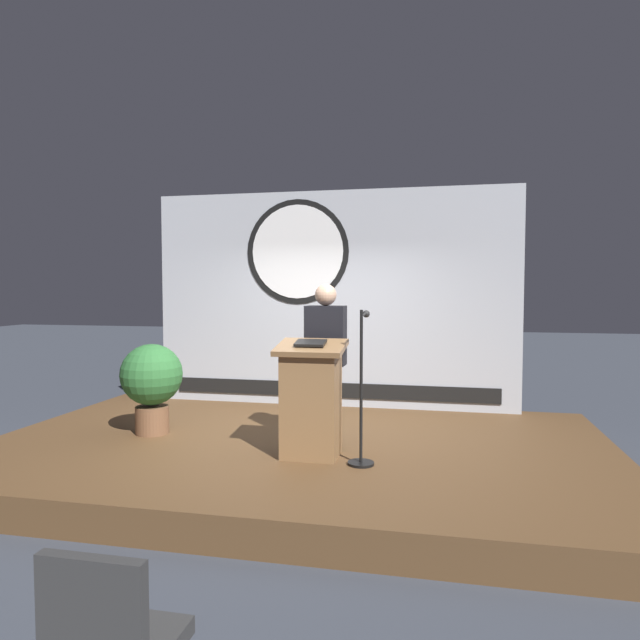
{
  "coord_description": "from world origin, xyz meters",
  "views": [
    {
      "loc": [
        1.46,
        -5.64,
        1.89
      ],
      "look_at": [
        0.26,
        -0.1,
        1.57
      ],
      "focal_mm": 31.86,
      "sensor_mm": 36.0,
      "label": 1
    }
  ],
  "objects_px": {
    "audience_chair_left": "(111,640)",
    "podium": "(311,399)",
    "potted_plant": "(152,380)",
    "microphone_stand": "(362,411)",
    "speaker_person": "(326,363)"
  },
  "relations": [
    {
      "from": "potted_plant",
      "to": "speaker_person",
      "type": "bearing_deg",
      "value": 0.49
    },
    {
      "from": "podium",
      "to": "microphone_stand",
      "type": "distance_m",
      "value": 0.51
    },
    {
      "from": "speaker_person",
      "to": "audience_chair_left",
      "type": "bearing_deg",
      "value": -91.77
    },
    {
      "from": "potted_plant",
      "to": "podium",
      "type": "bearing_deg",
      "value": -13.75
    },
    {
      "from": "audience_chair_left",
      "to": "podium",
      "type": "bearing_deg",
      "value": 88.72
    },
    {
      "from": "potted_plant",
      "to": "audience_chair_left",
      "type": "bearing_deg",
      "value": -63.51
    },
    {
      "from": "podium",
      "to": "microphone_stand",
      "type": "height_order",
      "value": "microphone_stand"
    },
    {
      "from": "podium",
      "to": "potted_plant",
      "type": "xyz_separation_m",
      "value": [
        -1.9,
        0.46,
        0.05
      ]
    },
    {
      "from": "potted_plant",
      "to": "microphone_stand",
      "type": "bearing_deg",
      "value": -13.41
    },
    {
      "from": "speaker_person",
      "to": "audience_chair_left",
      "type": "height_order",
      "value": "speaker_person"
    },
    {
      "from": "speaker_person",
      "to": "potted_plant",
      "type": "distance_m",
      "value": 1.95
    },
    {
      "from": "microphone_stand",
      "to": "audience_chair_left",
      "type": "relative_size",
      "value": 1.57
    },
    {
      "from": "podium",
      "to": "audience_chair_left",
      "type": "distance_m",
      "value": 3.22
    },
    {
      "from": "podium",
      "to": "potted_plant",
      "type": "bearing_deg",
      "value": 166.25
    },
    {
      "from": "podium",
      "to": "audience_chair_left",
      "type": "xyz_separation_m",
      "value": [
        -0.07,
        -3.2,
        -0.35
      ]
    }
  ]
}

